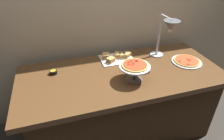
{
  "coord_description": "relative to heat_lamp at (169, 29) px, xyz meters",
  "views": [
    {
      "loc": [
        -0.54,
        -1.45,
        1.77
      ],
      "look_at": [
        -0.1,
        0.0,
        0.81
      ],
      "focal_mm": 31.71,
      "sensor_mm": 36.0,
      "label": 1
    }
  ],
  "objects": [
    {
      "name": "buffet_table",
      "position": [
        -0.48,
        -0.07,
        -0.72
      ],
      "size": [
        1.9,
        0.84,
        0.76
      ],
      "color": "brown",
      "rests_on": "ground_plane"
    },
    {
      "name": "heat_lamp",
      "position": [
        0.0,
        0.0,
        0.0
      ],
      "size": [
        0.15,
        0.33,
        0.45
      ],
      "color": "#B7BABF",
      "rests_on": "buffet_table"
    },
    {
      "name": "pizza_plate_center",
      "position": [
        -0.41,
        -0.21,
        -0.22
      ],
      "size": [
        0.27,
        0.27,
        0.16
      ],
      "color": "#595B60",
      "rests_on": "buffet_table"
    },
    {
      "name": "sauce_cup_near",
      "position": [
        -1.09,
        0.1,
        -0.33
      ],
      "size": [
        0.07,
        0.07,
        0.04
      ],
      "color": "black",
      "rests_on": "buffet_table"
    },
    {
      "name": "ground_plane",
      "position": [
        -0.48,
        -0.07,
        -1.11
      ],
      "size": [
        8.0,
        8.0,
        0.0
      ],
      "primitive_type": "plane",
      "color": "#38332D"
    },
    {
      "name": "pizza_plate_front",
      "position": [
        0.22,
        -0.08,
        -0.33
      ],
      "size": [
        0.3,
        0.3,
        0.03
      ],
      "color": "white",
      "rests_on": "buffet_table"
    },
    {
      "name": "sandwich_platter",
      "position": [
        -0.45,
        0.19,
        -0.32
      ],
      "size": [
        0.34,
        0.25,
        0.06
      ],
      "color": "white",
      "rests_on": "buffet_table"
    },
    {
      "name": "back_wall",
      "position": [
        -0.48,
        0.43,
        0.09
      ],
      "size": [
        4.4,
        0.04,
        2.4
      ],
      "primitive_type": "cube",
      "color": "#C6B593",
      "rests_on": "ground_plane"
    }
  ]
}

